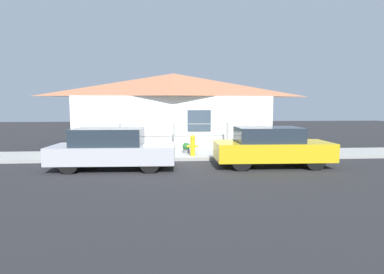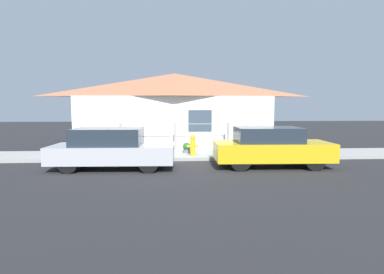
{
  "view_description": "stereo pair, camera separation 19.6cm",
  "coord_description": "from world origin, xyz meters",
  "px_view_note": "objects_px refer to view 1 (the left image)",
  "views": [
    {
      "loc": [
        -0.24,
        -11.33,
        2.11
      ],
      "look_at": [
        0.66,
        0.3,
        0.9
      ],
      "focal_mm": 28.0,
      "sensor_mm": 36.0,
      "label": 1
    },
    {
      "loc": [
        -0.05,
        -11.34,
        2.11
      ],
      "look_at": [
        0.66,
        0.3,
        0.9
      ],
      "focal_mm": 28.0,
      "sensor_mm": 36.0,
      "label": 2
    }
  ],
  "objects_px": {
    "potted_plant_near_hydrant": "(186,148)",
    "potted_plant_by_fence": "(117,144)",
    "potted_plant_corner": "(236,144)",
    "car_left": "(112,149)",
    "fire_hydrant": "(193,145)",
    "car_right": "(271,147)"
  },
  "relations": [
    {
      "from": "car_right",
      "to": "potted_plant_near_hydrant",
      "type": "xyz_separation_m",
      "value": [
        -2.82,
        2.46,
        -0.35
      ]
    },
    {
      "from": "potted_plant_near_hydrant",
      "to": "potted_plant_by_fence",
      "type": "bearing_deg",
      "value": 171.81
    },
    {
      "from": "potted_plant_near_hydrant",
      "to": "potted_plant_by_fence",
      "type": "relative_size",
      "value": 0.66
    },
    {
      "from": "fire_hydrant",
      "to": "potted_plant_corner",
      "type": "bearing_deg",
      "value": 23.19
    },
    {
      "from": "potted_plant_near_hydrant",
      "to": "car_right",
      "type": "bearing_deg",
      "value": -41.06
    },
    {
      "from": "potted_plant_near_hydrant",
      "to": "potted_plant_corner",
      "type": "relative_size",
      "value": 0.69
    },
    {
      "from": "car_left",
      "to": "potted_plant_near_hydrant",
      "type": "relative_size",
      "value": 9.51
    },
    {
      "from": "potted_plant_near_hydrant",
      "to": "potted_plant_by_fence",
      "type": "xyz_separation_m",
      "value": [
        -2.97,
        0.43,
        0.14
      ]
    },
    {
      "from": "car_right",
      "to": "potted_plant_near_hydrant",
      "type": "bearing_deg",
      "value": 140.52
    },
    {
      "from": "car_left",
      "to": "potted_plant_corner",
      "type": "xyz_separation_m",
      "value": [
        4.8,
        2.47,
        -0.21
      ]
    },
    {
      "from": "car_left",
      "to": "fire_hydrant",
      "type": "height_order",
      "value": "car_left"
    },
    {
      "from": "car_right",
      "to": "potted_plant_corner",
      "type": "bearing_deg",
      "value": 106.53
    },
    {
      "from": "potted_plant_by_fence",
      "to": "car_right",
      "type": "bearing_deg",
      "value": -26.49
    },
    {
      "from": "potted_plant_near_hydrant",
      "to": "potted_plant_corner",
      "type": "xyz_separation_m",
      "value": [
        2.16,
        0.01,
        0.13
      ]
    },
    {
      "from": "car_left",
      "to": "potted_plant_near_hydrant",
      "type": "bearing_deg",
      "value": 44.98
    },
    {
      "from": "car_right",
      "to": "potted_plant_corner",
      "type": "height_order",
      "value": "car_right"
    },
    {
      "from": "car_right",
      "to": "potted_plant_near_hydrant",
      "type": "height_order",
      "value": "car_right"
    },
    {
      "from": "car_left",
      "to": "potted_plant_corner",
      "type": "bearing_deg",
      "value": 29.18
    },
    {
      "from": "fire_hydrant",
      "to": "potted_plant_near_hydrant",
      "type": "xyz_separation_m",
      "value": [
        -0.21,
        0.83,
        -0.22
      ]
    },
    {
      "from": "potted_plant_corner",
      "to": "fire_hydrant",
      "type": "bearing_deg",
      "value": -156.81
    },
    {
      "from": "car_right",
      "to": "potted_plant_near_hydrant",
      "type": "relative_size",
      "value": 9.23
    },
    {
      "from": "potted_plant_near_hydrant",
      "to": "car_left",
      "type": "bearing_deg",
      "value": -136.94
    }
  ]
}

